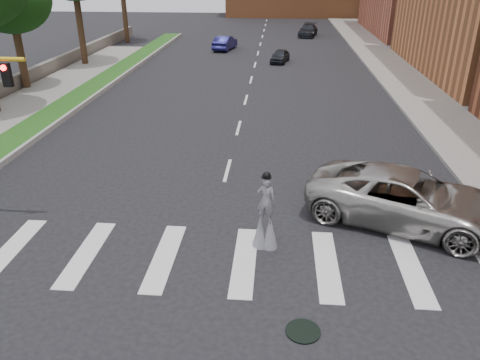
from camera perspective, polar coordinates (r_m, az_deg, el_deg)
ground_plane at (r=14.32m, az=-4.99°, el=-11.83°), size 160.00×160.00×0.00m
grass_median at (r=35.15m, az=-18.62°, el=9.85°), size 2.00×60.00×0.25m
median_curb at (r=34.75m, az=-17.01°, el=9.93°), size 0.20×60.00×0.28m
sidewalk_right at (r=38.67m, az=20.45°, el=10.84°), size 5.00×90.00×0.18m
stone_wall at (r=39.21m, az=-25.17°, el=10.93°), size 0.50×56.00×1.10m
manhole at (r=12.65m, az=7.68°, el=-17.80°), size 0.90×0.90×0.04m
stilt_performer at (r=15.18m, az=3.12°, el=-4.84°), size 0.84×0.56×2.72m
suv_crossing at (r=17.61m, az=19.59°, el=-2.13°), size 7.62×5.61×1.93m
car_near at (r=45.34m, az=4.90°, el=14.82°), size 2.07×3.63×1.16m
car_mid at (r=51.98m, az=-1.84°, el=16.37°), size 2.36×4.65×1.46m
car_far at (r=62.59m, az=8.30°, el=17.61°), size 2.92×5.29×1.45m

